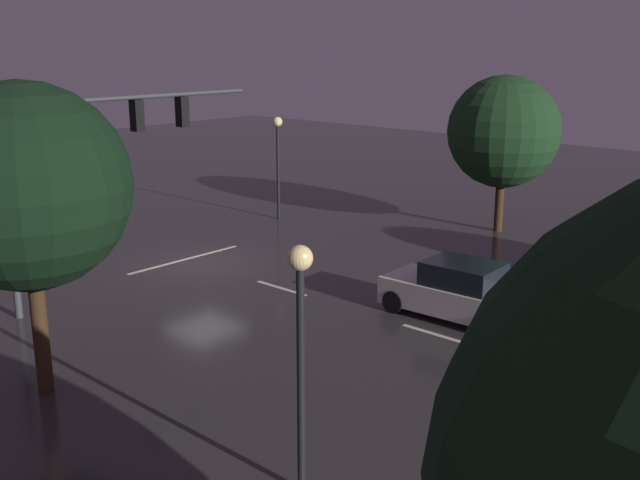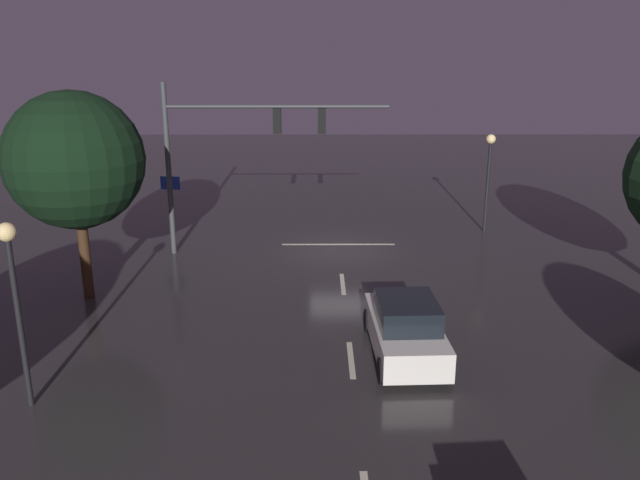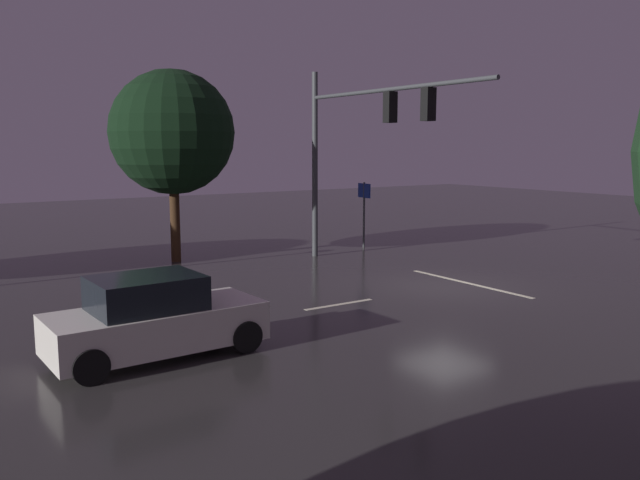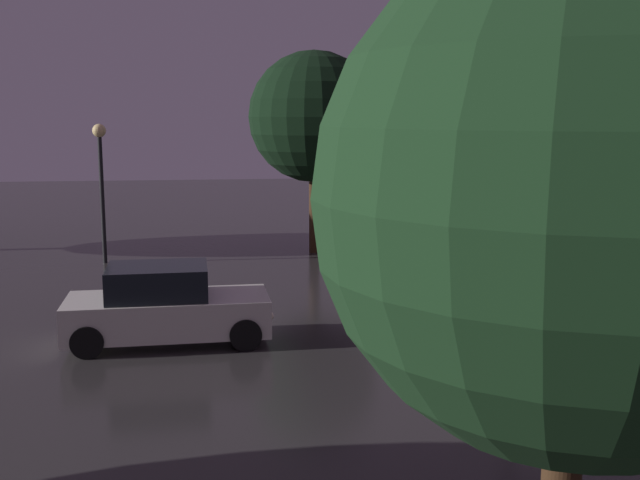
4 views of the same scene
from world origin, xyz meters
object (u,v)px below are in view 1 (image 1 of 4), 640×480
Objects in this scene: car_approaching at (457,291)px; street_lamp_left_kerb at (278,147)px; street_lamp_right_kerb at (300,321)px; tree_right_far at (26,187)px; traffic_signal_assembly at (93,144)px; tree_left_near at (504,132)px.

car_approaching is 0.96× the size of street_lamp_left_kerb.
street_lamp_right_kerb is 7.37m from tree_right_far.
street_lamp_left_kerb is 1.01× the size of street_lamp_right_kerb.
traffic_signal_assembly reaches higher than tree_left_near.
street_lamp_right_kerb reaches higher than car_approaching.
tree_left_near reaches higher than street_lamp_left_kerb.
traffic_signal_assembly is at bearing -133.46° from tree_right_far.
car_approaching is at bearing 22.88° from tree_left_near.
traffic_signal_assembly is at bearing -106.99° from street_lamp_right_kerb.
street_lamp_right_kerb is 20.69m from tree_left_near.
street_lamp_left_kerb is at bearing -133.93° from street_lamp_right_kerb.
street_lamp_right_kerb is (14.86, 15.43, -0.02)m from street_lamp_left_kerb.
traffic_signal_assembly is 11.72m from street_lamp_left_kerb.
street_lamp_left_kerb is at bearing -61.53° from tree_left_near.
traffic_signal_assembly is 6.91m from tree_right_far.
traffic_signal_assembly is at bearing 16.40° from street_lamp_left_kerb.
traffic_signal_assembly reaches higher than street_lamp_left_kerb.
street_lamp_left_kerb is (-11.15, -3.28, -1.54)m from traffic_signal_assembly.
street_lamp_left_kerb is at bearing -113.16° from car_approaching.
street_lamp_right_kerb is at bearing 98.31° from tree_right_far.
tree_left_near is at bearing 118.47° from street_lamp_left_kerb.
car_approaching is (-5.67, 9.51, -4.01)m from traffic_signal_assembly.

